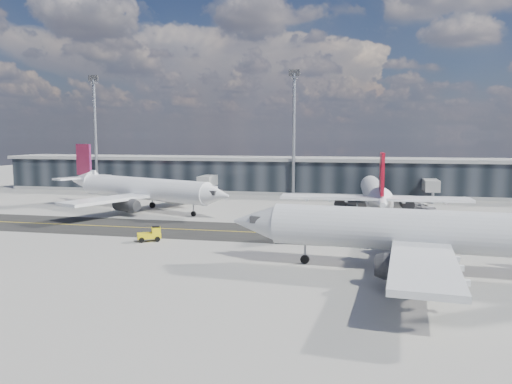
% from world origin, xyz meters
% --- Properties ---
extents(ground, '(300.00, 300.00, 0.00)m').
position_xyz_m(ground, '(0.00, 0.00, 0.00)').
color(ground, gray).
rests_on(ground, ground).
extents(taxiway_lanes, '(180.00, 63.00, 0.03)m').
position_xyz_m(taxiway_lanes, '(3.91, 10.74, 0.01)').
color(taxiway_lanes, black).
rests_on(taxiway_lanes, ground).
extents(terminal_concourse, '(152.00, 19.80, 8.80)m').
position_xyz_m(terminal_concourse, '(0.04, 54.93, 4.09)').
color(terminal_concourse, black).
rests_on(terminal_concourse, ground).
extents(floodlight_masts, '(102.50, 0.70, 28.90)m').
position_xyz_m(floodlight_masts, '(0.00, 48.00, 15.61)').
color(floodlight_masts, gray).
rests_on(floodlight_masts, ground).
extents(airliner_af, '(40.03, 34.62, 12.36)m').
position_xyz_m(airliner_af, '(-25.25, 20.91, 4.08)').
color(airliner_af, white).
rests_on(airliner_af, ground).
extents(airliner_redtail, '(33.51, 39.35, 11.67)m').
position_xyz_m(airliner_redtail, '(17.80, 23.49, 3.86)').
color(airliner_redtail, white).
rests_on(airliner_redtail, ground).
extents(airliner_near, '(44.09, 37.62, 13.05)m').
position_xyz_m(airliner_near, '(23.47, -13.44, 4.31)').
color(airliner_near, silver).
rests_on(airliner_near, ground).
extents(baggage_tug, '(3.41, 2.73, 1.93)m').
position_xyz_m(baggage_tug, '(-11.82, -4.89, 0.97)').
color(baggage_tug, yellow).
rests_on(baggage_tug, ground).
extents(service_van, '(5.03, 6.29, 1.59)m').
position_xyz_m(service_van, '(26.85, 30.17, 0.80)').
color(service_van, white).
rests_on(service_van, ground).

